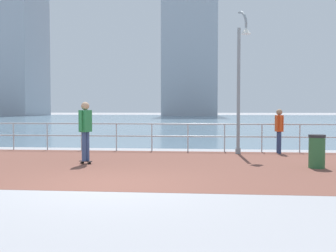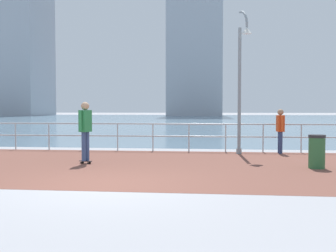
% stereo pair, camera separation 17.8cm
% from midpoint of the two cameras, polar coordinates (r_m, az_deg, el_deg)
% --- Properties ---
extents(ground, '(220.00, 220.00, 0.00)m').
position_cam_midpoint_polar(ground, '(48.43, 3.57, 0.55)').
color(ground, '#9E9EA3').
extents(brick_paving, '(28.00, 7.60, 0.01)m').
position_cam_midpoint_polar(brick_paving, '(11.78, -4.41, -5.54)').
color(brick_paving, brown).
rests_on(brick_paving, ground).
extents(harbor_water, '(180.00, 88.00, 0.00)m').
position_cam_midpoint_polar(harbor_water, '(60.32, 4.07, 0.93)').
color(harbor_water, slate).
rests_on(harbor_water, ground).
extents(waterfront_railing, '(25.25, 0.06, 1.09)m').
position_cam_midpoint_polar(waterfront_railing, '(15.44, -1.85, -0.83)').
color(waterfront_railing, '#B2BCC1').
rests_on(waterfront_railing, ground).
extents(lamppost, '(0.48, 0.78, 5.16)m').
position_cam_midpoint_polar(lamppost, '(14.61, 10.85, 7.19)').
color(lamppost, gray).
rests_on(lamppost, ground).
extents(skateboarder, '(0.41, 0.55, 1.85)m').
position_cam_midpoint_polar(skateboarder, '(12.08, -11.36, -0.06)').
color(skateboarder, black).
rests_on(skateboarder, ground).
extents(bystander, '(0.26, 0.56, 1.63)m').
position_cam_midpoint_polar(bystander, '(15.16, 16.12, -0.21)').
color(bystander, navy).
rests_on(bystander, ground).
extents(trash_bin, '(0.46, 0.46, 0.93)m').
position_cam_midpoint_polar(trash_bin, '(11.76, 20.95, -3.43)').
color(trash_bin, '#2D6638').
rests_on(trash_bin, ground).
extents(tower_slate, '(12.66, 14.47, 31.15)m').
position_cam_midpoint_polar(tower_slate, '(102.86, -20.61, 9.66)').
color(tower_slate, '#A3A8B2').
rests_on(tower_slate, ground).
extents(tower_concrete, '(12.55, 14.09, 47.68)m').
position_cam_midpoint_polar(tower_concrete, '(97.62, 4.00, 15.13)').
color(tower_concrete, '#A3A8B2').
rests_on(tower_concrete, ground).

